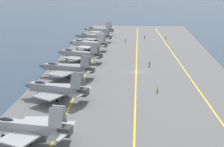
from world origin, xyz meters
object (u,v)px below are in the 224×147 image
parked_jet_third (56,89)px  crew_blue_vest (166,37)px  crew_brown_vest (149,64)px  crew_red_vest (125,40)px  parked_jet_fourth (67,68)px  crew_purple_vest (145,37)px  parked_jet_eighth (99,30)px  parked_jet_seventh (93,37)px  parked_jet_sixth (88,44)px  crew_yellow_vest (157,89)px  parked_jet_fifth (80,54)px  parked_jet_second (28,127)px

parked_jet_third → crew_blue_vest: 86.59m
parked_jet_third → crew_brown_vest: (31.58, -21.74, -1.67)m
crew_red_vest → parked_jet_third: bearing=170.0°
parked_jet_fourth → crew_purple_vest: parked_jet_fourth is taller
parked_jet_eighth → crew_purple_vest: bearing=-111.6°
parked_jet_seventh → crew_purple_vest: parked_jet_seventh is taller
crew_red_vest → crew_brown_vest: (-40.94, -9.00, -0.01)m
parked_jet_fourth → crew_purple_vest: size_ratio=9.52×
parked_jet_sixth → crew_purple_vest: parked_jet_sixth is taller
crew_purple_vest → parked_jet_fourth: bearing=160.8°
crew_brown_vest → parked_jet_third: bearing=145.5°
parked_jet_sixth → crew_red_vest: (17.69, -13.24, -1.58)m
crew_yellow_vest → parked_jet_seventh: bearing=19.8°
parked_jet_third → crew_red_vest: (72.52, -12.74, -1.66)m
parked_jet_eighth → crew_brown_vest: 63.37m
parked_jet_sixth → crew_blue_vest: parked_jet_sixth is taller
crew_blue_vest → crew_yellow_vest: size_ratio=1.03×
parked_jet_eighth → crew_purple_vest: (-8.63, -21.77, -1.68)m
parked_jet_fifth → crew_brown_vest: (-5.00, -22.50, -1.62)m
crew_blue_vest → parked_jet_second: bearing=163.3°
parked_jet_second → parked_jet_sixth: bearing=0.4°
parked_jet_second → crew_red_vest: 93.55m
parked_jet_fifth → parked_jet_sixth: parked_jet_sixth is taller
crew_yellow_vest → parked_jet_eighth: bearing=15.7°
crew_red_vest → parked_jet_seventh: bearing=87.9°
crew_brown_vest → parked_jet_fifth: bearing=77.5°
parked_jet_seventh → crew_brown_vest: bearing=-151.3°
parked_jet_fifth → crew_blue_vest: (44.48, -31.19, -1.62)m
crew_blue_vest → parked_jet_sixth: bearing=130.3°
parked_jet_fifth → crew_brown_vest: parked_jet_fifth is taller
crew_blue_vest → crew_brown_vest: size_ratio=1.00×
crew_brown_vest → crew_yellow_vest: bearing=-177.3°
parked_jet_third → parked_jet_fourth: parked_jet_third is taller
parked_jet_second → parked_jet_seventh: bearing=0.6°
parked_jet_eighth → crew_red_vest: bearing=-143.8°
parked_jet_eighth → parked_jet_second: bearing=-179.6°
parked_jet_third → crew_brown_vest: size_ratio=9.28×
parked_jet_fifth → crew_red_vest: bearing=-20.6°
crew_red_vest → crew_brown_vest: size_ratio=1.01×
parked_jet_eighth → crew_yellow_vest: (-84.02, -23.57, -1.71)m
parked_jet_second → parked_jet_third: parked_jet_third is taller
parked_jet_fourth → parked_jet_second: bearing=-178.2°
parked_jet_seventh → parked_jet_second: bearing=-179.4°
parked_jet_sixth → crew_blue_vest: bearing=-49.7°
parked_jet_eighth → crew_blue_vest: parked_jet_eighth is taller
crew_blue_vest → crew_red_vest: bearing=115.7°
parked_jet_second → parked_jet_fifth: parked_jet_second is taller
parked_jet_seventh → crew_red_vest: parked_jet_seventh is taller
crew_blue_vest → crew_purple_vest: bearing=82.9°
parked_jet_sixth → crew_brown_vest: 32.21m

